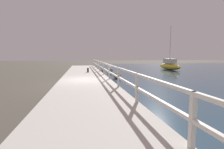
# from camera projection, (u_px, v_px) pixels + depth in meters

# --- Properties ---
(ground_plane) EXTENTS (120.00, 120.00, 0.00)m
(ground_plane) POSITION_uv_depth(u_px,v_px,m) (85.00, 84.00, 12.49)
(ground_plane) COLOR #4C473D
(dock_walkway) EXTENTS (3.64, 36.00, 0.34)m
(dock_walkway) POSITION_uv_depth(u_px,v_px,m) (85.00, 82.00, 12.47)
(dock_walkway) COLOR beige
(dock_walkway) RESTS_ON ground
(railing) EXTENTS (0.10, 32.50, 1.08)m
(railing) POSITION_uv_depth(u_px,v_px,m) (109.00, 69.00, 12.67)
(railing) COLOR silver
(railing) RESTS_ON dock_walkway
(boulder_mid_strip) EXTENTS (0.73, 0.66, 0.55)m
(boulder_mid_strip) POSITION_uv_depth(u_px,v_px,m) (117.00, 75.00, 15.66)
(boulder_mid_strip) COLOR gray
(boulder_mid_strip) RESTS_ON ground
(boulder_downstream) EXTENTS (0.50, 0.45, 0.37)m
(boulder_downstream) POSITION_uv_depth(u_px,v_px,m) (102.00, 70.00, 22.19)
(boulder_downstream) COLOR gray
(boulder_downstream) RESTS_ON ground
(boulder_far_strip) EXTENTS (0.72, 0.65, 0.54)m
(boulder_far_strip) POSITION_uv_depth(u_px,v_px,m) (110.00, 70.00, 21.17)
(boulder_far_strip) COLOR gray
(boulder_far_strip) RESTS_ON ground
(mooring_bollard) EXTENTS (0.18, 0.18, 0.48)m
(mooring_bollard) POSITION_uv_depth(u_px,v_px,m) (88.00, 70.00, 17.75)
(mooring_bollard) COLOR black
(mooring_bollard) RESTS_ON dock_walkway
(sailboat_yellow) EXTENTS (1.46, 5.33, 6.29)m
(sailboat_yellow) POSITION_uv_depth(u_px,v_px,m) (170.00, 65.00, 25.43)
(sailboat_yellow) COLOR gold
(sailboat_yellow) RESTS_ON water_surface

